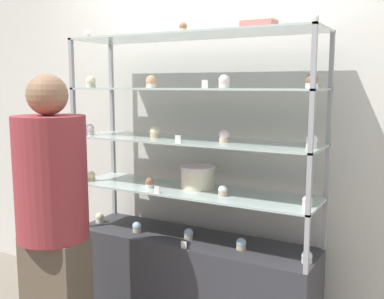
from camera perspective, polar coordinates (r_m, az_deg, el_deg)
The scene contains 34 objects.
back_wall at distance 3.02m, azimuth 3.24°, elevation 3.04°, with size 8.00×0.05×2.60m.
display_base at distance 2.98m, azimuth -0.00°, elevation -16.82°, with size 1.55×0.42×0.63m.
display_riser_lower at distance 2.77m, azimuth -0.00°, elevation -5.45°, with size 1.55×0.42×0.31m.
display_riser_middle at distance 2.72m, azimuth -0.00°, elevation 0.91°, with size 1.55×0.42×0.31m.
display_riser_upper at distance 2.70m, azimuth -0.00°, elevation 7.45°, with size 1.55×0.42×0.31m.
display_riser_top at distance 2.71m, azimuth -0.00°, elevation 14.01°, with size 1.55×0.42×0.31m.
layer_cake_centerpiece at distance 2.79m, azimuth 0.75°, elevation -3.52°, with size 0.21×0.21×0.14m.
sheet_cake_frosted at distance 2.58m, azimuth 8.49°, elevation 15.36°, with size 0.19×0.12×0.07m.
cupcake_0 at distance 3.21m, azimuth -11.64°, elevation -8.51°, with size 0.06×0.06×0.07m.
cupcake_1 at distance 2.97m, azimuth -7.01°, elevation -9.77°, with size 0.06×0.06×0.07m.
cupcake_2 at distance 2.82m, azimuth -0.46°, elevation -10.70°, with size 0.06×0.06×0.07m.
cupcake_3 at distance 2.67m, azimuth 6.25°, elevation -11.85°, with size 0.06×0.06×0.07m.
cupcake_4 at distance 2.55m, azimuth 14.37°, elevation -13.10°, with size 0.06×0.06×0.07m.
price_tag_0 at distance 2.67m, azimuth -1.04°, elevation -12.03°, with size 0.04×0.00×0.04m.
cupcake_5 at distance 3.08m, azimuth -12.66°, elevation -3.34°, with size 0.05×0.05×0.06m.
cupcake_6 at distance 2.82m, azimuth -5.42°, elevation -4.25°, with size 0.05×0.05×0.06m.
cupcake_7 at distance 2.61m, azimuth 3.93°, elevation -5.26°, with size 0.05×0.05×0.06m.
cupcake_8 at distance 2.45m, azimuth 14.44°, elevation -6.36°, with size 0.05×0.05×0.06m.
price_tag_1 at distance 2.68m, azimuth -4.51°, elevation -5.09°, with size 0.04×0.00×0.04m.
cupcake_9 at distance 3.03m, azimuth -12.85°, elevation 2.46°, with size 0.06×0.06×0.07m.
cupcake_10 at distance 2.80m, azimuth -4.76°, elevation 2.18°, with size 0.06×0.06×0.07m.
cupcake_11 at distance 2.58m, azimuth 4.10°, elevation 1.68°, with size 0.06×0.06×0.07m.
cupcake_12 at distance 2.41m, azimuth 14.96°, elevation 0.97°, with size 0.06×0.06×0.07m.
price_tag_2 at distance 2.54m, azimuth -1.80°, elevation 1.32°, with size 0.04×0.00×0.04m.
cupcake_13 at distance 3.06m, azimuth -12.74°, elevation 8.34°, with size 0.06×0.06×0.08m.
cupcake_14 at distance 2.74m, azimuth -5.18°, elevation 8.54°, with size 0.06×0.06×0.08m.
cupcake_15 at distance 2.52m, azimuth 4.12°, elevation 8.59°, with size 0.06×0.06×0.08m.
cupcake_16 at distance 2.39m, azimuth 14.96°, elevation 8.35°, with size 0.06×0.06×0.08m.
price_tag_3 at distance 2.44m, azimuth 1.64°, elevation 8.32°, with size 0.04×0.00×0.04m.
cupcake_17 at distance 3.07m, azimuth -13.07°, elevation 14.02°, with size 0.05×0.05×0.06m.
cupcake_18 at distance 2.64m, azimuth -1.13°, elevation 15.19°, with size 0.05×0.05×0.06m.
cupcake_19 at distance 2.39m, azimuth 15.27°, elevation 15.66°, with size 0.05×0.05×0.06m.
price_tag_4 at distance 2.67m, azimuth -6.25°, elevation 14.93°, with size 0.04×0.00×0.04m.
customer_figure at distance 2.54m, azimuth -17.26°, elevation -8.20°, with size 0.38×0.38×1.63m.
Camera 1 is at (1.30, -2.36, 1.57)m, focal length 42.00 mm.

